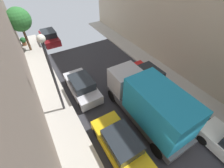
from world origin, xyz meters
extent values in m
plane|color=#2D2D33|center=(0.00, 0.00, 0.00)|extent=(32.00, 32.00, 0.00)
cube|color=gold|center=(-2.70, 2.69, 0.55)|extent=(1.76, 4.20, 0.76)
cube|color=#1E2328|center=(-2.70, 2.54, 1.25)|extent=(1.56, 2.10, 0.64)
cylinder|color=black|center=(-3.48, 4.24, 0.32)|extent=(0.22, 0.64, 0.64)
cylinder|color=black|center=(-1.92, 4.24, 0.32)|extent=(0.22, 0.64, 0.64)
cylinder|color=black|center=(-1.92, 1.14, 0.32)|extent=(0.22, 0.64, 0.64)
cube|color=silver|center=(-2.70, 8.38, 0.55)|extent=(1.76, 4.20, 0.76)
cube|color=#1E2328|center=(-2.70, 8.23, 1.25)|extent=(1.56, 2.10, 0.64)
cylinder|color=black|center=(-3.48, 9.93, 0.32)|extent=(0.22, 0.64, 0.64)
cylinder|color=black|center=(-1.92, 9.93, 0.32)|extent=(0.22, 0.64, 0.64)
cylinder|color=black|center=(-3.48, 6.83, 0.32)|extent=(0.22, 0.64, 0.64)
cylinder|color=black|center=(-1.92, 6.83, 0.32)|extent=(0.22, 0.64, 0.64)
cube|color=maroon|center=(-2.70, 18.90, 0.55)|extent=(1.76, 4.20, 0.76)
cube|color=#1E2328|center=(-2.70, 18.75, 1.25)|extent=(1.56, 2.10, 0.64)
cylinder|color=black|center=(-3.48, 20.45, 0.32)|extent=(0.22, 0.64, 0.64)
cylinder|color=black|center=(-1.92, 20.45, 0.32)|extent=(0.22, 0.64, 0.64)
cylinder|color=black|center=(-3.48, 17.35, 0.32)|extent=(0.22, 0.64, 0.64)
cylinder|color=black|center=(-1.92, 17.35, 0.32)|extent=(0.22, 0.64, 0.64)
cylinder|color=black|center=(1.92, 0.47, 0.32)|extent=(0.22, 0.64, 0.64)
cylinder|color=black|center=(3.48, 0.47, 0.32)|extent=(0.22, 0.64, 0.64)
cube|color=red|center=(2.70, 6.59, 0.55)|extent=(1.76, 4.20, 0.76)
cube|color=#1E2328|center=(2.70, 6.44, 1.25)|extent=(1.56, 2.10, 0.64)
cylinder|color=black|center=(1.92, 8.14, 0.32)|extent=(0.22, 0.64, 0.64)
cylinder|color=black|center=(3.48, 8.14, 0.32)|extent=(0.22, 0.64, 0.64)
cylinder|color=black|center=(1.92, 5.04, 0.32)|extent=(0.22, 0.64, 0.64)
cylinder|color=black|center=(3.48, 5.04, 0.32)|extent=(0.22, 0.64, 0.64)
cube|color=#4C4C51|center=(0.00, 3.78, 0.73)|extent=(2.20, 6.60, 0.50)
cube|color=#B7B7BC|center=(0.00, 6.18, 1.83)|extent=(2.10, 1.80, 1.70)
cube|color=#1E8CB7|center=(0.00, 2.78, 2.18)|extent=(2.24, 4.20, 2.40)
cylinder|color=black|center=(-0.98, 6.38, 0.48)|extent=(0.30, 0.96, 0.96)
cylinder|color=black|center=(0.98, 6.38, 0.48)|extent=(0.30, 0.96, 0.96)
cylinder|color=black|center=(-0.98, 1.38, 0.48)|extent=(0.30, 0.96, 0.96)
cylinder|color=black|center=(0.98, 1.38, 0.48)|extent=(0.30, 0.96, 0.96)
cylinder|color=brown|center=(-5.22, 17.87, 1.43)|extent=(0.26, 0.26, 2.57)
sphere|color=#2D7233|center=(-5.22, 17.87, 3.61)|extent=(2.38, 2.38, 2.38)
cylinder|color=brown|center=(-5.64, 19.46, 0.35)|extent=(0.49, 0.49, 0.40)
sphere|color=#23602D|center=(-5.64, 19.46, 0.81)|extent=(0.66, 0.66, 0.66)
cylinder|color=#333338|center=(-4.60, 7.39, 2.81)|extent=(0.16, 0.16, 5.32)
sphere|color=white|center=(-4.60, 7.39, 5.69)|extent=(0.44, 0.44, 0.44)
camera|label=1|loc=(-5.23, -0.62, 9.13)|focal=24.38mm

